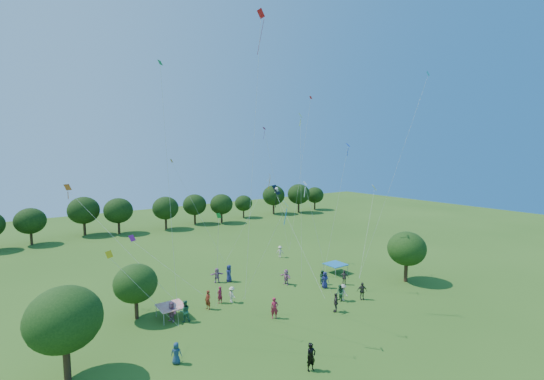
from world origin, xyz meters
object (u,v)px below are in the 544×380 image
(near_tree_north, at_px, (135,283))
(tent_blue, at_px, (335,264))
(man_in_black, at_px, (311,357))
(red_high_kite, at_px, (258,68))
(near_tree_west, at_px, (64,319))
(near_tree_east, at_px, (407,249))
(pirate_kite, at_px, (277,192))
(tent_red_stripe, at_px, (171,306))

(near_tree_north, xyz_separation_m, tent_blue, (22.47, -1.40, -2.09))
(man_in_black, bearing_deg, tent_blue, 46.23)
(man_in_black, bearing_deg, red_high_kite, 81.12)
(near_tree_west, relative_size, near_tree_north, 1.26)
(tent_blue, xyz_separation_m, man_in_black, (-15.20, -12.90, -0.10))
(near_tree_east, relative_size, man_in_black, 2.98)
(pirate_kite, height_order, red_high_kite, red_high_kite)
(tent_blue, bearing_deg, near_tree_east, -56.70)
(pirate_kite, bearing_deg, near_tree_east, -29.42)
(near_tree_east, distance_m, red_high_kite, 24.78)
(near_tree_north, height_order, tent_blue, near_tree_north)
(near_tree_west, relative_size, tent_red_stripe, 2.73)
(near_tree_east, relative_size, tent_blue, 2.53)
(man_in_black, relative_size, red_high_kite, 0.07)
(tent_red_stripe, bearing_deg, near_tree_west, -151.19)
(near_tree_north, height_order, man_in_black, near_tree_north)
(red_high_kite, bearing_deg, near_tree_west, -171.70)
(tent_blue, distance_m, man_in_black, 19.93)
(pirate_kite, bearing_deg, tent_blue, -3.48)
(near_tree_east, bearing_deg, tent_blue, 123.30)
(near_tree_north, height_order, tent_red_stripe, near_tree_north)
(tent_blue, height_order, man_in_black, man_in_black)
(near_tree_west, height_order, man_in_black, near_tree_west)
(near_tree_west, relative_size, man_in_black, 3.22)
(near_tree_north, xyz_separation_m, red_high_kite, (10.03, -3.88, 18.40))
(pirate_kite, distance_m, red_high_kite, 12.50)
(tent_blue, bearing_deg, near_tree_west, -170.40)
(red_high_kite, bearing_deg, tent_blue, 11.25)
(pirate_kite, xyz_separation_m, red_high_kite, (-4.28, -2.97, 11.36))
(red_high_kite, bearing_deg, near_tree_east, -13.62)
(tent_blue, distance_m, red_high_kite, 24.10)
(tent_blue, bearing_deg, pirate_kite, 176.52)
(near_tree_north, distance_m, near_tree_east, 27.92)
(pirate_kite, bearing_deg, man_in_black, -117.69)
(near_tree_east, bearing_deg, red_high_kite, 166.38)
(near_tree_north, relative_size, red_high_kite, 0.19)
(near_tree_north, height_order, red_high_kite, red_high_kite)
(pirate_kite, bearing_deg, near_tree_north, 176.37)
(near_tree_west, relative_size, red_high_kite, 0.24)
(near_tree_north, xyz_separation_m, pirate_kite, (14.30, -0.91, 7.04))
(near_tree_north, xyz_separation_m, man_in_black, (7.27, -14.30, -2.19))
(tent_blue, xyz_separation_m, red_high_kite, (-12.45, -2.48, 20.49))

